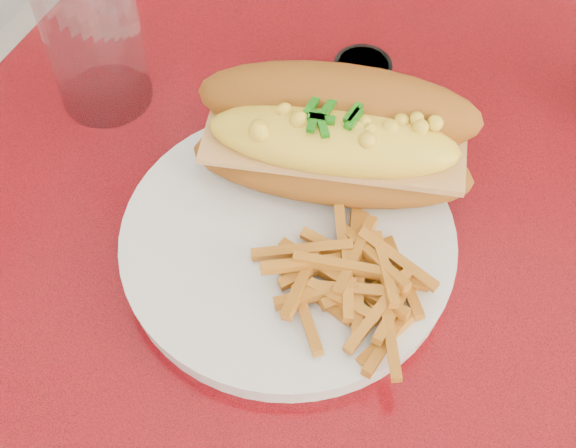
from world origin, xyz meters
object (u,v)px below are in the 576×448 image
at_px(diner_table, 499,357).
at_px(sauce_cup_left, 362,74).
at_px(mac_hoagie, 335,136).
at_px(dinner_plate, 288,242).
at_px(fork, 372,244).
at_px(water_tumbler, 93,36).

height_order(diner_table, sauce_cup_left, sauce_cup_left).
bearing_deg(mac_hoagie, dinner_plate, -110.09).
xyz_separation_m(dinner_plate, fork, (0.07, 0.02, 0.01)).
relative_size(sauce_cup_left, water_tumbler, 0.42).
distance_m(dinner_plate, sauce_cup_left, 0.22).
xyz_separation_m(mac_hoagie, sauce_cup_left, (-0.02, 0.13, -0.05)).
bearing_deg(fork, diner_table, -81.36).
relative_size(mac_hoagie, fork, 1.92).
distance_m(diner_table, water_tumbler, 0.52).
height_order(fork, sauce_cup_left, sauce_cup_left).
xyz_separation_m(dinner_plate, mac_hoagie, (0.01, 0.08, 0.06)).
distance_m(fork, sauce_cup_left, 0.21).
height_order(mac_hoagie, fork, mac_hoagie).
bearing_deg(sauce_cup_left, diner_table, -32.78).
bearing_deg(fork, water_tumbler, 69.42).
distance_m(mac_hoagie, sauce_cup_left, 0.14).
bearing_deg(mac_hoagie, fork, -59.51).
relative_size(mac_hoagie, sauce_cup_left, 4.11).
distance_m(mac_hoagie, fork, 0.10).
relative_size(fork, sauce_cup_left, 2.14).
height_order(diner_table, mac_hoagie, mac_hoagie).
distance_m(diner_table, sauce_cup_left, 0.32).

